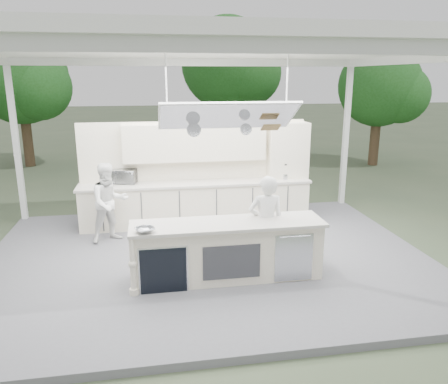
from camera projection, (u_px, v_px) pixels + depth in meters
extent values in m
plane|color=#455037|center=(208.00, 262.00, 8.04)|extent=(90.00, 90.00, 0.00)
cube|color=#5A5B5F|center=(208.00, 259.00, 8.03)|extent=(8.00, 6.00, 0.12)
cube|color=white|center=(346.00, 137.00, 10.97)|extent=(0.12, 0.12, 3.70)
cube|color=white|center=(16.00, 144.00, 9.69)|extent=(0.12, 0.12, 3.70)
cube|color=white|center=(206.00, 47.00, 7.07)|extent=(8.20, 6.20, 0.16)
cube|color=white|center=(244.00, 45.00, 4.35)|extent=(8.00, 0.12, 0.16)
cube|color=white|center=(190.00, 62.00, 9.87)|extent=(8.00, 0.12, 0.16)
cube|color=white|center=(424.00, 59.00, 7.75)|extent=(0.12, 6.00, 0.16)
cube|color=white|center=(228.00, 116.00, 6.51)|extent=(2.00, 0.71, 0.43)
cube|color=white|center=(228.00, 116.00, 6.51)|extent=(2.06, 0.76, 0.46)
cylinder|color=white|center=(166.00, 83.00, 6.24)|extent=(0.02, 0.02, 0.95)
cylinder|color=white|center=(287.00, 83.00, 6.54)|extent=(0.02, 0.02, 0.95)
cylinder|color=silver|center=(194.00, 130.00, 6.63)|extent=(0.22, 0.14, 0.21)
cylinder|color=silver|center=(246.00, 129.00, 6.71)|extent=(0.18, 0.12, 0.18)
cube|color=olive|center=(271.00, 127.00, 6.79)|extent=(0.28, 0.18, 0.12)
cube|color=white|center=(228.00, 251.00, 7.07)|extent=(3.00, 0.70, 0.90)
cube|color=beige|center=(228.00, 224.00, 6.95)|extent=(3.10, 0.78, 0.05)
cylinder|color=white|center=(133.00, 266.00, 6.49)|extent=(0.11, 0.11, 0.92)
cube|color=black|center=(163.00, 271.00, 6.59)|extent=(0.70, 0.04, 0.72)
cube|color=silver|center=(163.00, 271.00, 6.58)|extent=(0.74, 0.03, 0.72)
cube|color=#343539|center=(232.00, 262.00, 6.74)|extent=(0.90, 0.02, 0.55)
cube|color=silver|center=(294.00, 258.00, 6.90)|extent=(0.62, 0.02, 0.78)
cube|color=white|center=(197.00, 204.00, 9.71)|extent=(5.00, 0.65, 0.90)
cube|color=beige|center=(196.00, 183.00, 9.58)|extent=(5.08, 0.72, 0.05)
cube|color=white|center=(195.00, 171.00, 9.82)|extent=(5.00, 0.10, 2.25)
cube|color=white|center=(195.00, 142.00, 9.52)|extent=(3.10, 0.38, 0.80)
cube|color=white|center=(287.00, 151.00, 9.88)|extent=(0.90, 0.45, 1.30)
cube|color=olive|center=(287.00, 151.00, 9.88)|extent=(0.84, 0.40, 0.03)
cylinder|color=silver|center=(284.00, 176.00, 9.87)|extent=(0.20, 0.20, 0.12)
cylinder|color=black|center=(284.00, 169.00, 9.83)|extent=(0.17, 0.17, 0.20)
cylinder|color=black|center=(299.00, 176.00, 9.93)|extent=(0.16, 0.16, 0.10)
cone|color=black|center=(299.00, 169.00, 9.89)|extent=(0.14, 0.14, 0.24)
cylinder|color=brown|center=(27.00, 138.00, 16.40)|extent=(0.36, 0.36, 2.10)
sphere|color=#256626|center=(20.00, 77.00, 15.82)|extent=(3.40, 3.40, 3.40)
sphere|color=#256626|center=(38.00, 87.00, 15.54)|extent=(2.38, 2.38, 2.38)
cylinder|color=brown|center=(227.00, 124.00, 19.57)|extent=(0.36, 0.36, 2.45)
sphere|color=#256626|center=(227.00, 63.00, 18.89)|extent=(4.00, 4.00, 4.00)
sphere|color=#256626|center=(248.00, 73.00, 18.55)|extent=(2.80, 2.80, 2.80)
cylinder|color=brown|center=(375.00, 140.00, 16.64)|extent=(0.36, 0.36, 1.92)
sphere|color=#256626|center=(379.00, 86.00, 16.12)|extent=(3.00, 3.00, 3.00)
sphere|color=#256626|center=(400.00, 94.00, 15.87)|extent=(2.10, 2.10, 2.10)
imported|color=white|center=(266.00, 224.00, 7.28)|extent=(0.61, 0.42, 1.64)
imported|color=white|center=(109.00, 203.00, 8.59)|extent=(0.95, 0.87, 1.58)
imported|color=silver|center=(124.00, 176.00, 9.46)|extent=(0.62, 0.49, 0.30)
imported|color=#B7BABE|center=(145.00, 230.00, 6.49)|extent=(0.37, 0.37, 0.07)
imported|color=silver|center=(145.00, 230.00, 6.48)|extent=(0.32, 0.32, 0.08)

